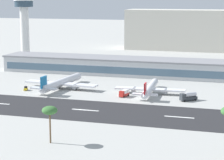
{
  "coord_description": "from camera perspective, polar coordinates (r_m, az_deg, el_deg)",
  "views": [
    {
      "loc": [
        65.13,
        -176.0,
        48.32
      ],
      "look_at": [
        2.31,
        37.67,
        6.26
      ],
      "focal_mm": 72.0,
      "sensor_mm": 36.0,
      "label": 1
    }
  ],
  "objects": [
    {
      "name": "terminal_building",
      "position": [
        277.47,
        2.34,
        1.74
      ],
      "size": [
        164.0,
        23.32,
        10.37
      ],
      "color": "#B7BABC",
      "rests_on": "ground_plane"
    },
    {
      "name": "service_fuel_truck_1",
      "position": [
        211.97,
        9.68,
        -2.08
      ],
      "size": [
        8.07,
        7.6,
        3.95
      ],
      "rotation": [
        0.0,
        0.0,
        3.87
      ],
      "color": "#2D3338",
      "rests_on": "ground_plane"
    },
    {
      "name": "service_box_truck_2",
      "position": [
        217.38,
        1.54,
        -1.67
      ],
      "size": [
        4.03,
        6.44,
        3.25
      ],
      "rotation": [
        0.0,
        0.0,
        4.42
      ],
      "color": "#B2231E",
      "rests_on": "ground_plane"
    },
    {
      "name": "distant_hotel_block",
      "position": [
        409.01,
        10.41,
        6.25
      ],
      "size": [
        120.72,
        32.12,
        35.78
      ],
      "primitive_type": "cube",
      "color": "beige",
      "rests_on": "ground_plane"
    },
    {
      "name": "runway_strip",
      "position": [
        193.24,
        -3.87,
        -3.8
      ],
      "size": [
        800.0,
        34.02,
        0.08
      ],
      "primitive_type": "cube",
      "color": "#262628",
      "rests_on": "ground_plane"
    },
    {
      "name": "runway_centreline_dash_5",
      "position": [
        183.41,
        8.53,
        -4.67
      ],
      "size": [
        12.0,
        1.2,
        0.01
      ],
      "primitive_type": "cube",
      "color": "white",
      "rests_on": "runway_strip"
    },
    {
      "name": "control_tower",
      "position": [
        331.41,
        -11.06,
        7.15
      ],
      "size": [
        14.23,
        14.23,
        45.79
      ],
      "color": "silver",
      "rests_on": "ground_plane"
    },
    {
      "name": "airliner_blue_tail_gate_0",
      "position": [
        236.61,
        -6.63,
        -0.41
      ],
      "size": [
        40.78,
        45.77,
        9.56
      ],
      "rotation": [
        0.0,
        0.0,
        1.49
      ],
      "color": "silver",
      "rests_on": "ground_plane"
    },
    {
      "name": "palm_tree_1",
      "position": [
        149.23,
        -7.92,
        -3.93
      ],
      "size": [
        5.15,
        5.15,
        12.56
      ],
      "color": "brown",
      "rests_on": "ground_plane"
    },
    {
      "name": "ground_plane",
      "position": [
        193.79,
        -3.81,
        -3.77
      ],
      "size": [
        1400.0,
        1400.0,
        0.0
      ],
      "primitive_type": "plane",
      "color": "#A8A8A3"
    },
    {
      "name": "airliner_red_tail_gate_1",
      "position": [
        223.42,
        4.81,
        -1.13
      ],
      "size": [
        35.4,
        40.17,
        8.38
      ],
      "rotation": [
        0.0,
        0.0,
        1.63
      ],
      "color": "white",
      "rests_on": "ground_plane"
    },
    {
      "name": "service_baggage_tug_0",
      "position": [
        236.06,
        -10.89,
        -1.05
      ],
      "size": [
        2.65,
        3.53,
        2.2
      ],
      "rotation": [
        0.0,
        0.0,
        5.02
      ],
      "color": "gold",
      "rests_on": "ground_plane"
    },
    {
      "name": "runway_centreline_dash_4",
      "position": [
        192.68,
        -3.41,
        -3.82
      ],
      "size": [
        12.0,
        1.2,
        0.01
      ],
      "primitive_type": "cube",
      "color": "white",
      "rests_on": "runway_strip"
    }
  ]
}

